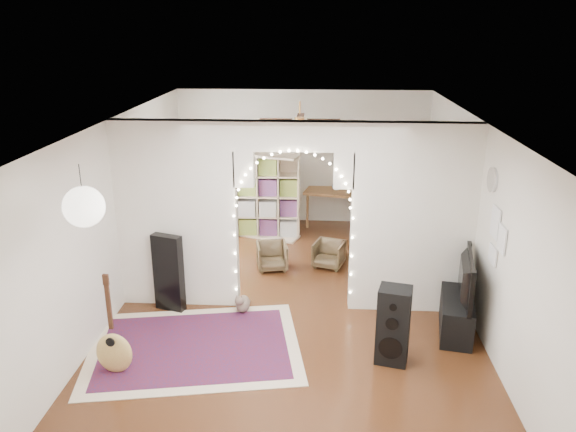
# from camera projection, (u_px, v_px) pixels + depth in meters

# --- Properties ---
(floor) EXTENTS (7.50, 7.50, 0.00)m
(floor) POSITION_uv_depth(u_px,v_px,m) (293.00, 304.00, 8.27)
(floor) COLOR black
(floor) RESTS_ON ground
(ceiling) EXTENTS (5.00, 7.50, 0.02)m
(ceiling) POSITION_uv_depth(u_px,v_px,m) (294.00, 121.00, 7.40)
(ceiling) COLOR white
(ceiling) RESTS_ON wall_back
(wall_back) EXTENTS (5.00, 0.02, 2.70)m
(wall_back) POSITION_uv_depth(u_px,v_px,m) (303.00, 157.00, 11.37)
(wall_back) COLOR silver
(wall_back) RESTS_ON floor
(wall_front) EXTENTS (5.00, 0.02, 2.70)m
(wall_front) POSITION_uv_depth(u_px,v_px,m) (269.00, 377.00, 4.29)
(wall_front) COLOR silver
(wall_front) RESTS_ON floor
(wall_left) EXTENTS (0.02, 7.50, 2.70)m
(wall_left) POSITION_uv_depth(u_px,v_px,m) (118.00, 214.00, 7.97)
(wall_left) COLOR silver
(wall_left) RESTS_ON floor
(wall_right) EXTENTS (0.02, 7.50, 2.70)m
(wall_right) POSITION_uv_depth(u_px,v_px,m) (475.00, 221.00, 7.69)
(wall_right) COLOR silver
(wall_right) RESTS_ON floor
(divider_wall) EXTENTS (5.00, 0.20, 2.70)m
(divider_wall) POSITION_uv_depth(u_px,v_px,m) (294.00, 212.00, 7.81)
(divider_wall) COLOR silver
(divider_wall) RESTS_ON floor
(fairy_lights) EXTENTS (1.64, 0.04, 1.60)m
(fairy_lights) POSITION_uv_depth(u_px,v_px,m) (293.00, 207.00, 7.65)
(fairy_lights) COLOR #FFEABF
(fairy_lights) RESTS_ON divider_wall
(window) EXTENTS (0.04, 1.20, 1.40)m
(window) POSITION_uv_depth(u_px,v_px,m) (155.00, 172.00, 9.62)
(window) COLOR white
(window) RESTS_ON wall_left
(wall_clock) EXTENTS (0.03, 0.31, 0.31)m
(wall_clock) POSITION_uv_depth(u_px,v_px,m) (493.00, 180.00, 6.88)
(wall_clock) COLOR white
(wall_clock) RESTS_ON wall_right
(picture_frames) EXTENTS (0.02, 0.50, 0.70)m
(picture_frames) POSITION_uv_depth(u_px,v_px,m) (496.00, 237.00, 6.70)
(picture_frames) COLOR white
(picture_frames) RESTS_ON wall_right
(paper_lantern) EXTENTS (0.40, 0.40, 0.40)m
(paper_lantern) POSITION_uv_depth(u_px,v_px,m) (84.00, 207.00, 5.38)
(paper_lantern) COLOR white
(paper_lantern) RESTS_ON ceiling
(ceiling_fan) EXTENTS (1.10, 1.10, 0.30)m
(ceiling_fan) POSITION_uv_depth(u_px,v_px,m) (300.00, 119.00, 9.38)
(ceiling_fan) COLOR #CE9044
(ceiling_fan) RESTS_ON ceiling
(area_rug) EXTENTS (2.95, 2.41, 0.02)m
(area_rug) POSITION_uv_depth(u_px,v_px,m) (195.00, 347.00, 7.16)
(area_rug) COLOR maroon
(area_rug) RESTS_ON floor
(guitar_case) EXTENTS (0.46, 0.28, 1.14)m
(guitar_case) POSITION_uv_depth(u_px,v_px,m) (169.00, 273.00, 7.95)
(guitar_case) COLOR black
(guitar_case) RESTS_ON floor
(acoustic_guitar) EXTENTS (0.45, 0.20, 1.08)m
(acoustic_guitar) POSITION_uv_depth(u_px,v_px,m) (112.00, 337.00, 6.50)
(acoustic_guitar) COLOR tan
(acoustic_guitar) RESTS_ON floor
(tabby_cat) EXTENTS (0.27, 0.48, 0.32)m
(tabby_cat) POSITION_uv_depth(u_px,v_px,m) (242.00, 303.00, 8.02)
(tabby_cat) COLOR brown
(tabby_cat) RESTS_ON floor
(floor_speaker) EXTENTS (0.45, 0.41, 0.98)m
(floor_speaker) POSITION_uv_depth(u_px,v_px,m) (393.00, 325.00, 6.73)
(floor_speaker) COLOR black
(floor_speaker) RESTS_ON floor
(media_console) EXTENTS (0.58, 1.06, 0.50)m
(media_console) POSITION_uv_depth(u_px,v_px,m) (456.00, 315.00, 7.44)
(media_console) COLOR black
(media_console) RESTS_ON floor
(tv) EXTENTS (0.34, 1.08, 0.62)m
(tv) POSITION_uv_depth(u_px,v_px,m) (460.00, 277.00, 7.26)
(tv) COLOR black
(tv) RESTS_ON media_console
(bookcase) EXTENTS (1.64, 0.88, 1.63)m
(bookcase) POSITION_uv_depth(u_px,v_px,m) (258.00, 195.00, 10.71)
(bookcase) COLOR beige
(bookcase) RESTS_ON floor
(dining_table) EXTENTS (1.34, 1.03, 0.76)m
(dining_table) POSITION_uv_depth(u_px,v_px,m) (336.00, 193.00, 11.32)
(dining_table) COLOR brown
(dining_table) RESTS_ON floor
(flower_vase) EXTENTS (0.22, 0.22, 0.19)m
(flower_vase) POSITION_uv_depth(u_px,v_px,m) (336.00, 185.00, 11.26)
(flower_vase) COLOR white
(flower_vase) RESTS_ON dining_table
(dining_chair_left) EXTENTS (0.58, 0.59, 0.46)m
(dining_chair_left) POSITION_uv_depth(u_px,v_px,m) (272.00, 256.00, 9.39)
(dining_chair_left) COLOR #4A3A25
(dining_chair_left) RESTS_ON floor
(dining_chair_right) EXTENTS (0.60, 0.61, 0.45)m
(dining_chair_right) POSITION_uv_depth(u_px,v_px,m) (329.00, 254.00, 9.49)
(dining_chair_right) COLOR #4A3A25
(dining_chair_right) RESTS_ON floor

